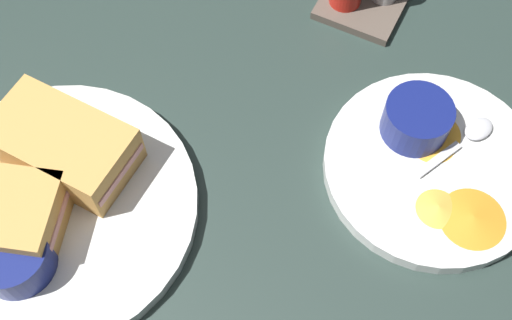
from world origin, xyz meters
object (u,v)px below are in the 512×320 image
Objects in this scene: spoon_by_dark_ramekin at (55,213)px; spoon_by_gravy_ramekin at (469,136)px; plate_chips_companion at (432,167)px; ramekin_dark_sauce at (13,257)px; ramekin_light_gravy at (417,119)px; sandwich_half_near at (63,145)px; plate_sandwich_main at (55,208)px.

spoon_by_gravy_ramekin is at bearing 38.24° from spoon_by_dark_ramekin.
spoon_by_gravy_ramekin is (2.04, 4.14, 1.16)cm from plate_chips_companion.
ramekin_dark_sauce is 5.65cm from spoon_by_dark_ramekin.
ramekin_light_gravy is at bearing 140.19° from plate_chips_companion.
ramekin_dark_sauce is 0.71× the size of spoon_by_gravy_ramekin.
ramekin_light_gravy is at bearing 41.60° from spoon_by_dark_ramekin.
ramekin_light_gravy is at bearing -164.05° from spoon_by_gravy_ramekin.
sandwich_half_near is 33.70cm from ramekin_light_gravy.
spoon_by_dark_ramekin is at bearing -141.76° from spoon_by_gravy_ramekin.
spoon_by_dark_ramekin is (0.12, 5.44, -1.55)cm from ramekin_dark_sauce.
spoon_by_dark_ramekin is 1.04× the size of spoon_by_gravy_ramekin.
spoon_by_gravy_ramekin is (33.83, 19.30, -2.04)cm from sandwich_half_near.
sandwich_half_near is at bearing 106.26° from plate_sandwich_main.
spoon_by_dark_ramekin is (2.32, -5.52, -2.04)cm from sandwich_half_near.
ramekin_dark_sauce reaches higher than plate_chips_companion.
ramekin_dark_sauce is at bearing -91.23° from spoon_by_dark_ramekin.
ramekin_light_gravy reaches higher than plate_sandwich_main.
spoon_by_gravy_ramekin reaches higher than plate_sandwich_main.
plate_sandwich_main is 4.00× the size of ramekin_dark_sauce.
ramekin_dark_sauce is 43.80cm from spoon_by_gravy_ramekin.
plate_sandwich_main is 2.73× the size of spoon_by_dark_ramekin.
ramekin_light_gravy reaches higher than spoon_by_dark_ramekin.
ramekin_light_gravy is at bearing 31.91° from sandwich_half_near.
spoon_by_gravy_ramekin is at bearing 43.74° from ramekin_dark_sauce.
plate_sandwich_main is at bearing 97.26° from ramekin_dark_sauce.
ramekin_dark_sauce is 0.68× the size of spoon_by_dark_ramekin.
ramekin_dark_sauce is at bearing -138.56° from plate_chips_companion.
spoon_by_gravy_ramekin is at bearing 15.95° from ramekin_light_gravy.
sandwich_half_near is at bearing -150.29° from spoon_by_gravy_ramekin.
ramekin_dark_sauce is 39.55cm from plate_chips_companion.
sandwich_half_near is at bearing -148.09° from ramekin_light_gravy.
plate_sandwich_main is 36.39cm from plate_chips_companion.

